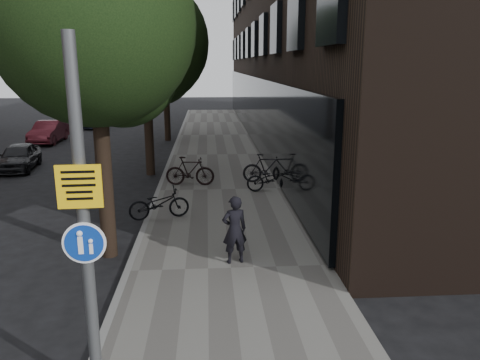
{
  "coord_description": "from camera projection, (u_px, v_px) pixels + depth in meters",
  "views": [
    {
      "loc": [
        -0.21,
        -6.16,
        4.47
      ],
      "look_at": [
        0.48,
        3.76,
        2.0
      ],
      "focal_mm": 35.0,
      "sensor_mm": 36.0,
      "label": 1
    }
  ],
  "objects": [
    {
      "name": "sidewalk",
      "position": [
        221.0,
        191.0,
        16.74
      ],
      "size": [
        4.5,
        60.0,
        0.12
      ],
      "primitive_type": "cube",
      "color": "#63605B",
      "rests_on": "ground"
    },
    {
      "name": "curb_edge",
      "position": [
        158.0,
        192.0,
        16.59
      ],
      "size": [
        0.15,
        60.0,
        0.13
      ],
      "primitive_type": "cube",
      "color": "slate",
      "rests_on": "ground"
    },
    {
      "name": "street_tree_near",
      "position": [
        99.0,
        34.0,
        10.15
      ],
      "size": [
        4.4,
        4.4,
        7.5
      ],
      "color": "black",
      "rests_on": "ground"
    },
    {
      "name": "street_tree_mid",
      "position": [
        147.0,
        47.0,
        18.38
      ],
      "size": [
        5.0,
        5.0,
        7.8
      ],
      "color": "black",
      "rests_on": "ground"
    },
    {
      "name": "street_tree_far",
      "position": [
        166.0,
        53.0,
        27.09
      ],
      "size": [
        5.0,
        5.0,
        7.8
      ],
      "color": "black",
      "rests_on": "ground"
    },
    {
      "name": "signpost",
      "position": [
        84.0,
        223.0,
        5.92
      ],
      "size": [
        0.55,
        0.16,
        4.74
      ],
      "rotation": [
        0.0,
        0.0,
        0.05
      ],
      "color": "#595B5E",
      "rests_on": "sidewalk"
    },
    {
      "name": "pedestrian",
      "position": [
        235.0,
        230.0,
        10.38
      ],
      "size": [
        0.63,
        0.48,
        1.55
      ],
      "primitive_type": "imported",
      "rotation": [
        0.0,
        0.0,
        3.36
      ],
      "color": "black",
      "rests_on": "sidewalk"
    },
    {
      "name": "parked_bike_facade_near",
      "position": [
        272.0,
        179.0,
        16.35
      ],
      "size": [
        1.75,
        0.63,
        0.92
      ],
      "primitive_type": "imported",
      "rotation": [
        0.0,
        0.0,
        1.56
      ],
      "color": "black",
      "rests_on": "sidewalk"
    },
    {
      "name": "parked_bike_facade_far",
      "position": [
        267.0,
        168.0,
        17.55
      ],
      "size": [
        1.87,
        0.69,
        1.1
      ],
      "primitive_type": "imported",
      "rotation": [
        0.0,
        0.0,
        1.48
      ],
      "color": "black",
      "rests_on": "sidewalk"
    },
    {
      "name": "parked_bike_curb_near",
      "position": [
        159.0,
        203.0,
        13.45
      ],
      "size": [
        1.84,
        1.03,
        0.91
      ],
      "primitive_type": "imported",
      "rotation": [
        0.0,
        0.0,
        1.83
      ],
      "color": "black",
      "rests_on": "sidewalk"
    },
    {
      "name": "parked_bike_curb_far",
      "position": [
        190.0,
        171.0,
        17.15
      ],
      "size": [
        1.83,
        0.68,
        1.07
      ],
      "primitive_type": "imported",
      "rotation": [
        0.0,
        0.0,
        1.47
      ],
      "color": "black",
      "rests_on": "sidewalk"
    },
    {
      "name": "parked_car_near",
      "position": [
        19.0,
        157.0,
        20.26
      ],
      "size": [
        1.72,
        3.49,
        1.14
      ],
      "primitive_type": "imported",
      "rotation": [
        0.0,
        0.0,
        0.11
      ],
      "color": "black",
      "rests_on": "ground"
    },
    {
      "name": "parked_car_mid",
      "position": [
        49.0,
        132.0,
        27.28
      ],
      "size": [
        1.36,
        3.82,
        1.25
      ],
      "primitive_type": "imported",
      "rotation": [
        0.0,
        0.0,
        -0.01
      ],
      "color": "#561822",
      "rests_on": "ground"
    },
    {
      "name": "parked_car_far",
      "position": [
        97.0,
        119.0,
        34.08
      ],
      "size": [
        1.89,
        4.08,
        1.16
      ],
      "primitive_type": "imported",
      "rotation": [
        0.0,
        0.0,
        0.07
      ],
      "color": "#1B2030",
      "rests_on": "ground"
    }
  ]
}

